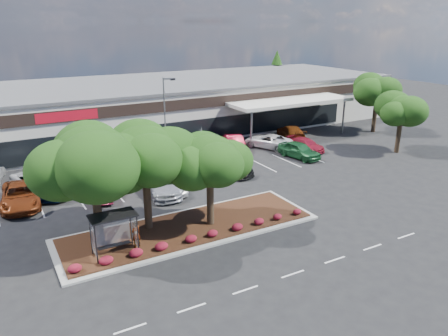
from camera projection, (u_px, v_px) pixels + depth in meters
ground at (244, 247)px, 27.94m from camera, size 160.00×160.00×0.00m
retail_store at (103, 110)px, 54.99m from camera, size 80.40×25.20×6.25m
landscape_island at (189, 228)px, 30.28m from camera, size 18.00×6.00×0.26m
lane_markings at (177, 194)px, 36.49m from camera, size 33.12×20.06×0.01m
shrub_row at (203, 235)px, 28.42m from camera, size 17.00×0.80×0.50m
bus_shelter at (113, 222)px, 26.17m from camera, size 2.75×1.55×2.59m
island_tree_west at (95, 186)px, 26.61m from camera, size 7.20×7.20×7.89m
island_tree_mid at (146, 178)px, 28.90m from camera, size 6.60×6.60×7.32m
island_tree_east at (210, 180)px, 29.64m from camera, size 5.80×5.80×6.50m
tree_east_near at (400, 123)px, 47.21m from camera, size 5.60×5.60×6.51m
tree_east_far at (376, 103)px, 55.96m from camera, size 6.40×6.40×7.62m
conifer_north_east at (276, 75)px, 78.63m from camera, size 3.96×3.96×9.00m
person_waiting at (136, 234)px, 27.22m from camera, size 0.76×0.64×1.77m
light_pole at (166, 128)px, 42.77m from camera, size 1.43×0.50×8.71m
car_0 at (21, 195)px, 34.04m from camera, size 3.47×6.40×1.70m
car_1 at (58, 183)px, 36.68m from camera, size 4.94×6.69×1.69m
car_2 at (102, 190)px, 35.51m from camera, size 2.35×4.54×1.43m
car_3 at (160, 184)px, 36.48m from camera, size 2.94×6.11×1.72m
car_4 at (167, 182)px, 36.84m from camera, size 2.12×4.99×1.68m
car_5 at (229, 165)px, 41.28m from camera, size 3.39×5.82×1.58m
car_7 at (299, 150)px, 46.01m from camera, size 2.77×5.23×1.69m
car_8 at (306, 145)px, 48.71m from camera, size 2.57×4.89×1.35m
car_10 at (31, 179)px, 37.97m from camera, size 3.59×5.66×1.46m
car_11 at (79, 171)px, 39.83m from camera, size 3.11×5.82×1.60m
car_12 at (107, 160)px, 42.83m from camera, size 2.00×4.91×1.58m
car_13 at (187, 151)px, 46.05m from camera, size 1.77×4.72×1.54m
car_14 at (213, 140)px, 50.37m from camera, size 3.26×5.42×1.47m
car_15 at (233, 141)px, 49.41m from camera, size 3.37×5.46×1.70m
car_16 at (268, 141)px, 49.83m from camera, size 4.62×6.17×1.56m
car_17 at (291, 133)px, 53.23m from camera, size 4.42×6.42×1.72m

